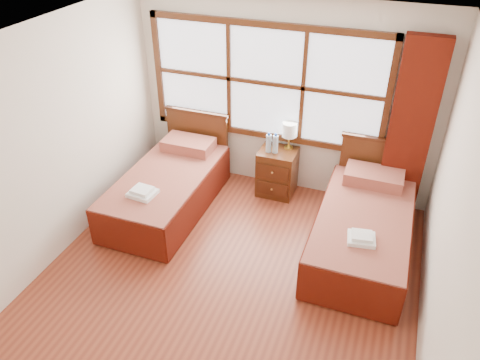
% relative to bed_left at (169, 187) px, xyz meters
% --- Properties ---
extents(floor, '(4.50, 4.50, 0.00)m').
position_rel_bed_left_xyz_m(floor, '(1.23, -1.20, -0.30)').
color(floor, brown).
rests_on(floor, ground).
extents(ceiling, '(4.50, 4.50, 0.00)m').
position_rel_bed_left_xyz_m(ceiling, '(1.23, -1.20, 2.30)').
color(ceiling, white).
rests_on(ceiling, wall_back).
extents(wall_back, '(4.00, 0.00, 4.00)m').
position_rel_bed_left_xyz_m(wall_back, '(1.23, 1.05, 1.00)').
color(wall_back, silver).
rests_on(wall_back, floor).
extents(wall_left, '(0.00, 4.50, 4.50)m').
position_rel_bed_left_xyz_m(wall_left, '(-0.77, -1.20, 1.00)').
color(wall_left, silver).
rests_on(wall_left, floor).
extents(wall_right, '(0.00, 4.50, 4.50)m').
position_rel_bed_left_xyz_m(wall_right, '(3.23, -1.20, 1.00)').
color(wall_right, silver).
rests_on(wall_right, floor).
extents(window, '(3.16, 0.06, 1.56)m').
position_rel_bed_left_xyz_m(window, '(0.98, 1.01, 1.20)').
color(window, white).
rests_on(window, wall_back).
extents(curtain, '(0.50, 0.16, 2.30)m').
position_rel_bed_left_xyz_m(curtain, '(2.83, 0.91, 0.87)').
color(curtain, '#5A1409').
rests_on(curtain, wall_back).
extents(bed_left, '(1.02, 2.04, 0.99)m').
position_rel_bed_left_xyz_m(bed_left, '(0.00, 0.00, 0.00)').
color(bed_left, '#411E0D').
rests_on(bed_left, floor).
extents(bed_right, '(1.04, 2.06, 1.01)m').
position_rel_bed_left_xyz_m(bed_right, '(2.52, -0.00, 0.01)').
color(bed_right, '#411E0D').
rests_on(bed_right, floor).
extents(nightstand, '(0.49, 0.49, 0.66)m').
position_rel_bed_left_xyz_m(nightstand, '(1.25, 0.80, 0.03)').
color(nightstand, '#4C2510').
rests_on(nightstand, floor).
extents(towels_left, '(0.33, 0.29, 0.09)m').
position_rel_bed_left_xyz_m(towels_left, '(-0.04, -0.56, 0.27)').
color(towels_left, white).
rests_on(towels_left, bed_left).
extents(towels_right, '(0.32, 0.29, 0.08)m').
position_rel_bed_left_xyz_m(towels_right, '(2.54, -0.52, 0.27)').
color(towels_right, white).
rests_on(towels_right, bed_right).
extents(lamp, '(0.19, 0.19, 0.37)m').
position_rel_bed_left_xyz_m(lamp, '(1.36, 0.92, 0.62)').
color(lamp, gold).
rests_on(lamp, nightstand).
extents(bottle_near, '(0.07, 0.07, 0.28)m').
position_rel_bed_left_xyz_m(bottle_near, '(1.13, 0.74, 0.49)').
color(bottle_near, '#A2BFD1').
rests_on(bottle_near, nightstand).
extents(bottle_far, '(0.07, 0.07, 0.28)m').
position_rel_bed_left_xyz_m(bottle_far, '(1.22, 0.75, 0.49)').
color(bottle_far, '#A2BFD1').
rests_on(bottle_far, nightstand).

